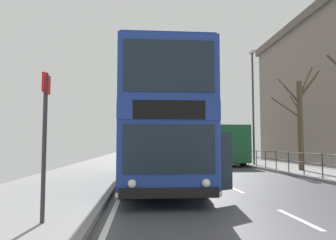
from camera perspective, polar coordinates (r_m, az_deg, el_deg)
The scene contains 6 objects.
double_decker_bus_main at distance 12.95m, azimuth -1.66°, elevation -1.11°, with size 3.19×10.42×4.34m.
background_bus_far_lane at distance 27.77m, azimuth 8.53°, elevation -4.11°, with size 2.71×9.33×2.96m.
pedestrian_railing_far_kerb at distance 16.64m, azimuth 23.44°, elevation -6.38°, with size 0.05×21.58×1.07m.
bus_stop_sign_near at distance 6.61m, azimuth -20.30°, elevation -1.59°, with size 0.08×0.44×2.77m.
street_lamp_far_side at distance 25.53m, azimuth 14.31°, elevation 3.55°, with size 0.28×0.60×8.44m.
bare_tree_far_01 at distance 20.54m, azimuth 21.67°, elevation 0.25°, with size 2.97×1.56×6.01m.
Camera 1 is at (-3.30, -4.32, 1.56)m, focal length 35.70 mm.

